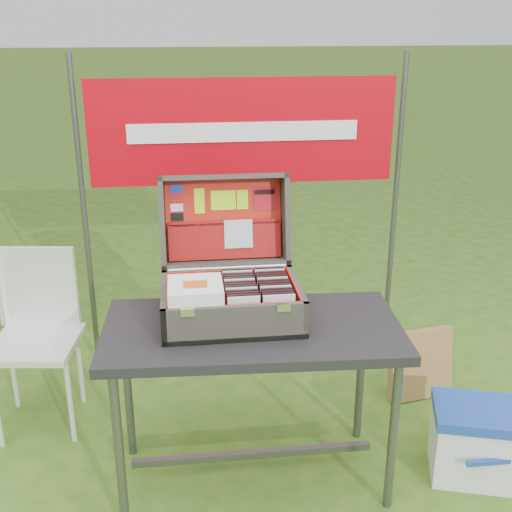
{
  "coord_description": "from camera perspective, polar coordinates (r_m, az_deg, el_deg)",
  "views": [
    {
      "loc": [
        -0.34,
        -2.24,
        1.87
      ],
      "look_at": [
        -0.05,
        0.1,
        0.98
      ],
      "focal_mm": 45.0,
      "sensor_mm": 36.0,
      "label": 1
    }
  ],
  "objects": [
    {
      "name": "suitcase_liner_wall_right",
      "position": [
        2.56,
        3.37,
        -3.72
      ],
      "size": [
        0.01,
        0.35,
        0.12
      ],
      "primitive_type": "cube",
      "color": "red",
      "rests_on": "suitcase_base_bottom"
    },
    {
      "name": "songbook_2",
      "position": [
        2.43,
        -5.4,
        -3.26
      ],
      "size": [
        0.2,
        0.2,
        0.0
      ],
      "primitive_type": "cube",
      "color": "white",
      "rests_on": "suitcase_base_wall_front"
    },
    {
      "name": "lid_sticker_cc_c",
      "position": [
        2.77,
        -7.05,
        4.29
      ],
      "size": [
        0.05,
        0.01,
        0.03
      ],
      "primitive_type": "cube",
      "rotation": [
        -1.8,
        0.0,
        0.0
      ],
      "color": "white",
      "rests_on": "suitcase_lid_liner"
    },
    {
      "name": "cooler_body",
      "position": [
        3.01,
        18.91,
        -15.67
      ],
      "size": [
        0.42,
        0.36,
        0.28
      ],
      "primitive_type": "cube",
      "rotation": [
        0.0,
        0.0,
        -0.29
      ],
      "color": "white",
      "rests_on": "ground"
    },
    {
      "name": "chair",
      "position": [
        3.19,
        -19.07,
        -7.55
      ],
      "size": [
        0.43,
        0.47,
        0.85
      ],
      "primitive_type": null,
      "rotation": [
        0.0,
        0.0,
        -0.13
      ],
      "color": "silver",
      "rests_on": "ground"
    },
    {
      "name": "suitcase_lid_rim_far",
      "position": [
        2.73,
        -2.95,
        7.05
      ],
      "size": [
        0.55,
        0.15,
        0.05
      ],
      "primitive_type": "cube",
      "rotation": [
        -1.8,
        0.0,
        0.0
      ],
      "color": "#565145",
      "rests_on": "suitcase_lid_back"
    },
    {
      "name": "banner_post_right",
      "position": [
        3.69,
        12.21,
        4.14
      ],
      "size": [
        0.03,
        0.03,
        1.7
      ],
      "primitive_type": "cylinder",
      "color": "#59595B",
      "rests_on": "ground"
    },
    {
      "name": "songbook_7",
      "position": [
        2.42,
        -5.42,
        -2.72
      ],
      "size": [
        0.2,
        0.2,
        0.0
      ],
      "primitive_type": "cube",
      "color": "white",
      "rests_on": "suitcase_base_wall_front"
    },
    {
      "name": "cd_right_1",
      "position": [
        2.43,
        1.97,
        -4.77
      ],
      "size": [
        0.12,
        0.01,
        0.14
      ],
      "primitive_type": "cube",
      "color": "black",
      "rests_on": "suitcase_liner_floor"
    },
    {
      "name": "songbook_8",
      "position": [
        2.42,
        -5.43,
        -2.61
      ],
      "size": [
        0.2,
        0.2,
        0.0
      ],
      "primitive_type": "cube",
      "color": "white",
      "rests_on": "suitcase_base_wall_front"
    },
    {
      "name": "lid_card_neon_tall",
      "position": [
        2.77,
        -5.05,
        4.89
      ],
      "size": [
        0.04,
        0.03,
        0.11
      ],
      "primitive_type": "cube",
      "rotation": [
        -1.8,
        0.0,
        0.0
      ],
      "color": "#B7FC10",
      "rests_on": "suitcase_lid_liner"
    },
    {
      "name": "lid_sticker_band_bar",
      "position": [
        2.79,
        0.76,
        5.72
      ],
      "size": [
        0.09,
        0.01,
        0.02
      ],
      "primitive_type": "cube",
      "rotation": [
        -1.8,
        0.0,
        0.0
      ],
      "color": "black",
      "rests_on": "suitcase_lid_liner"
    },
    {
      "name": "cooler_handle",
      "position": [
        2.88,
        20.3,
        -16.78
      ],
      "size": [
        0.22,
        0.02,
        0.02
      ],
      "primitive_type": "cube",
      "color": "#1C41A3",
      "rests_on": "cooler_body"
    },
    {
      "name": "suitcase_base_wall_front",
      "position": [
        2.37,
        -1.81,
        -6.08
      ],
      "size": [
        0.55,
        0.02,
        0.15
      ],
      "primitive_type": "cube",
      "color": "#565145",
      "rests_on": "table_top"
    },
    {
      "name": "cd_left_7",
      "position": [
        2.53,
        -1.43,
        -3.69
      ],
      "size": [
        0.12,
        0.01,
        0.14
      ],
      "primitive_type": "cube",
      "color": "black",
      "rests_on": "suitcase_liner_floor"
    },
    {
      "name": "suitcase_lid_back",
      "position": [
        2.8,
        -2.9,
        3.28
      ],
      "size": [
        0.55,
        0.11,
        0.38
      ],
      "primitive_type": "cube",
      "rotation": [
        -1.8,
        0.0,
        0.0
      ],
      "color": "#565145",
      "rests_on": "suitcase_base_wall_back"
    },
    {
      "name": "banner_post_left",
      "position": [
        3.53,
        -14.97,
        3.16
      ],
      "size": [
        0.03,
        0.03,
        1.7
      ],
      "primitive_type": "cylinder",
      "color": "#59595B",
      "rests_on": "ground"
    },
    {
      "name": "cd_right_9",
      "position": [
        2.59,
        1.39,
        -3.15
      ],
      "size": [
        0.12,
        0.01,
        0.14
      ],
      "primitive_type": "cube",
      "color": "black",
      "rests_on": "suitcase_liner_floor"
    },
    {
      "name": "songbook_3",
      "position": [
        2.43,
        -5.41,
        -3.16
      ],
      "size": [
        0.2,
        0.2,
        0.0
      ],
      "primitive_type": "cube",
      "color": "white",
      "rests_on": "suitcase_base_wall_front"
    },
    {
      "name": "suitcase_pocket_edge",
      "position": [
        2.76,
        -2.84,
        2.97
      ],
      "size": [
        0.47,
        0.02,
        0.02
      ],
      "primitive_type": "cube",
      "rotation": [
        -1.8,
        0.0,
        0.0
      ],
      "color": "maroon",
      "rests_on": "suitcase_lid_pocket"
    },
    {
      "name": "suitcase_hinge",
      "position": [
        2.69,
        -2.56,
        -1.07
      ],
      "size": [
        0.49,
        0.02,
        0.02
      ],
      "primitive_type": "cylinder",
      "rotation": [
        0.0,
        1.57,
        0.0
      ],
      "color": "silver",
      "rests_on": "suitcase_base_wall_back"
    },
    {
      "name": "cd_left_6",
      "position": [
        2.51,
        -1.38,
        -3.89
      ],
      "size": [
        0.12,
        0.01,
        0.14
      ],
      "primitive_type": "cube",
      "color": "black",
      "rests_on": "suitcase_liner_floor"
    },
    {
      "name": "cd_right_11",
      "position": [
        2.62,
        1.26,
        -2.78
      ],
      "size": [
        0.12,
        0.01,
        0.14
      ],
      "primitive_type": "cube",
      "color": "black",
      "rests_on": "suitcase_liner_floor"
    },
    {
      "name": "suitcase_base_wall_back",
      "position": [
        2.71,
        -2.52,
        -2.59
      ],
      "size": [
        0.55,
        0.02,
        0.15
      ],
      "primitive_type": "cube",
      "color": "#565145",
      "rests_on": "table_top"
    },
    {
      "name": "cd_right_13",
      "position": [
        2.66,
        1.13,
        -2.41
      ],
      "size": [
        0.12,
        0.01,
        0.14
      ],
      "primitive_type": "cube",
      "color": "black",
      "rests_on": "suitcase_liner_floor"
    },
    {
      "name": "chair_seat",
      "position": [
        3.18,
        -19.09,
        -7.4
      ],
      "size": [
        0.43,
        0.43,
        0.03
      ],
      "primitive_type": "cube",
      "rotation": [
        0.0,
        0.0,
        -0.13
      ],
      "color": "silver",
      "rests_on": "ground"
    },
    {
      "name": "songbook_1",
      "position": [
        2.43,
        -5.4,
        -3.37
      ],
      "size": [
        0.2,
        0.2,
        0.0
      ],
      "primitive_type": "cube",
      "color": "white",
      "rests_on": "suitcase_base_wall_front"
    },
    {
      "name": "suitcase",
      "position": [
        2.52,
        -2.36,
        0.09
      ],
      "size": [
        0.55,
        0.55,
        0.51
      ],
      "primitive_type": null,
      "color": "#565145",
      "rests_on": "table"
    },
    {
      "name": "suitcase_lid_liner",
      "position": [
        2.79,
        -2.88,
        3.26
      ],
      "size": [
        0.5,
        0.09,
        0.34
      ],
      "primitive_type": "cube",
      "rotation": [
        -1.8,
        0.0,
        0.0
      ],
      "color": "red",
      "rests_on": "suitcase_lid_back"
    },
    {
      "name": "suitcase_liner_wall_front",
      "position": [
        2.38,
        -1.84,
        -5.71
      ],
      "size": [
        0.5,
        0.01,
        0.12
      ],
      "primitive_type": "cube",
      "color": "red",
      "rests_on": "suitcase_base_bottom"
    },
    {
      "name": "suitcase_lid_rim_right",
      "position": [
        2.77,
        2.62,
        3.39
      ],
      "size": [
        0.02,
        0.23,
        0.41
      ],
      "primitive_type": "cube",
      "rotation": [
        -1.8,
        0.0,
        0.0
      ],
      "color": "#565145",
      "rests_on": "suitcase_lid_back"
    },
    {
      "name": "cd_right_3",
      "position": [
        2.47,
        1.82,
        -4.35
      ],
      "size": [
        0.12,
        0.01,
        0.14
      ],
      "primitive_type": "cube",
      "color": "black",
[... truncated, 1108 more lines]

